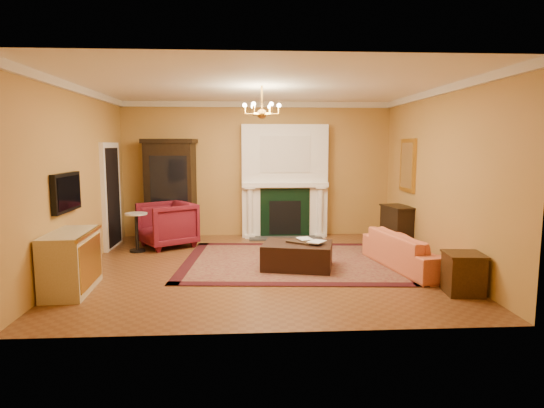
{
  "coord_description": "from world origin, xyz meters",
  "views": [
    {
      "loc": [
        -0.29,
        -7.51,
        2.05
      ],
      "look_at": [
        0.18,
        0.3,
        1.03
      ],
      "focal_mm": 30.0,
      "sensor_mm": 36.0,
      "label": 1
    }
  ],
  "objects": [
    {
      "name": "chandelier",
      "position": [
        -0.0,
        0.0,
        2.61
      ],
      "size": [
        0.63,
        0.55,
        0.53
      ],
      "color": "gold",
      "rests_on": "ceiling"
    },
    {
      "name": "pedestal_table",
      "position": [
        -2.37,
        1.23,
        0.44
      ],
      "size": [
        0.42,
        0.42,
        0.76
      ],
      "color": "black",
      "rests_on": "floor"
    },
    {
      "name": "wingback_armchair",
      "position": [
        -1.87,
        1.65,
        0.5
      ],
      "size": [
        1.29,
        1.3,
        1.0
      ],
      "primitive_type": "imported",
      "rotation": [
        0.0,
        0.0,
        -1.0
      ],
      "color": "maroon",
      "rests_on": "floor"
    },
    {
      "name": "topiary_right",
      "position": [
        1.21,
        2.53,
        1.48
      ],
      "size": [
        0.17,
        0.17,
        0.46
      ],
      "color": "tan",
      "rests_on": "fireplace"
    },
    {
      "name": "commode",
      "position": [
        -2.73,
        -1.15,
        0.42
      ],
      "size": [
        0.6,
        1.17,
        0.85
      ],
      "primitive_type": "cube",
      "rotation": [
        0.0,
        0.0,
        0.05
      ],
      "color": "#C6B491",
      "rests_on": "floor"
    },
    {
      "name": "doorway",
      "position": [
        -2.95,
        1.7,
        1.05
      ],
      "size": [
        0.08,
        1.05,
        2.1
      ],
      "color": "silver",
      "rests_on": "wall_left"
    },
    {
      "name": "book_b",
      "position": [
        0.8,
        -0.2,
        0.61
      ],
      "size": [
        0.19,
        0.15,
        0.3
      ],
      "primitive_type": "imported",
      "rotation": [
        0.0,
        0.0,
        -0.64
      ],
      "color": "gray",
      "rests_on": "ottoman_tray"
    },
    {
      "name": "book_a",
      "position": [
        0.62,
        -0.08,
        0.61
      ],
      "size": [
        0.22,
        0.08,
        0.29
      ],
      "primitive_type": "imported",
      "rotation": [
        0.0,
        0.0,
        0.27
      ],
      "color": "gray",
      "rests_on": "ottoman_tray"
    },
    {
      "name": "ottoman_tray",
      "position": [
        0.67,
        -0.1,
        0.45
      ],
      "size": [
        0.57,
        0.55,
        0.03
      ],
      "primitive_type": "cube",
      "rotation": [
        0.0,
        0.0,
        -0.64
      ],
      "color": "black",
      "rests_on": "leather_ottoman"
    },
    {
      "name": "wall_left",
      "position": [
        -3.01,
        0.0,
        1.5
      ],
      "size": [
        0.02,
        5.5,
        3.0
      ],
      "primitive_type": "cube",
      "color": "#B68441",
      "rests_on": "floor"
    },
    {
      "name": "crown_molding",
      "position": [
        0.0,
        0.96,
        2.94
      ],
      "size": [
        6.0,
        5.5,
        0.12
      ],
      "color": "silver",
      "rests_on": "ceiling"
    },
    {
      "name": "oriental_rug",
      "position": [
        0.57,
        0.29,
        0.01
      ],
      "size": [
        4.07,
        3.18,
        0.02
      ],
      "primitive_type": "cube",
      "rotation": [
        0.0,
        0.0,
        -0.08
      ],
      "color": "#4C101A",
      "rests_on": "floor"
    },
    {
      "name": "wall_front",
      "position": [
        0.0,
        -2.76,
        1.5
      ],
      "size": [
        6.0,
        0.02,
        3.0
      ],
      "primitive_type": "cube",
      "color": "#B68441",
      "rests_on": "floor"
    },
    {
      "name": "coral_sofa",
      "position": [
        2.47,
        -0.24,
        0.4
      ],
      "size": [
        0.95,
        2.11,
        0.79
      ],
      "primitive_type": "imported",
      "rotation": [
        0.0,
        0.0,
        1.75
      ],
      "color": "#E66C49",
      "rests_on": "floor"
    },
    {
      "name": "fireplace",
      "position": [
        0.6,
        2.57,
        1.19
      ],
      "size": [
        1.9,
        0.7,
        2.5
      ],
      "color": "white",
      "rests_on": "wall_back"
    },
    {
      "name": "wall_back",
      "position": [
        0.0,
        2.76,
        1.5
      ],
      "size": [
        6.0,
        0.02,
        3.0
      ],
      "primitive_type": "cube",
      "color": "#B68441",
      "rests_on": "floor"
    },
    {
      "name": "console_table",
      "position": [
        2.78,
        1.32,
        0.4
      ],
      "size": [
        0.53,
        0.79,
        0.81
      ],
      "primitive_type": "cube",
      "rotation": [
        0.0,
        0.0,
        0.17
      ],
      "color": "black",
      "rests_on": "floor"
    },
    {
      "name": "china_cabinet",
      "position": [
        -1.91,
        2.49,
        1.04
      ],
      "size": [
        1.1,
        0.61,
        2.09
      ],
      "primitive_type": "cube",
      "rotation": [
        0.0,
        0.0,
        -0.13
      ],
      "color": "black",
      "rests_on": "floor"
    },
    {
      "name": "tv_panel",
      "position": [
        -2.95,
        -0.6,
        1.35
      ],
      "size": [
        0.09,
        0.95,
        0.58
      ],
      "color": "black",
      "rests_on": "wall_left"
    },
    {
      "name": "ceiling",
      "position": [
        0.0,
        0.0,
        3.01
      ],
      "size": [
        6.0,
        5.5,
        0.02
      ],
      "primitive_type": "cube",
      "color": "white",
      "rests_on": "wall_back"
    },
    {
      "name": "gilt_mirror",
      "position": [
        2.97,
        1.4,
        1.65
      ],
      "size": [
        0.06,
        0.76,
        1.05
      ],
      "color": "gold",
      "rests_on": "wall_right"
    },
    {
      "name": "topiary_left",
      "position": [
        -0.17,
        2.53,
        1.49
      ],
      "size": [
        0.18,
        0.18,
        0.47
      ],
      "color": "tan",
      "rests_on": "fireplace"
    },
    {
      "name": "leather_ottoman",
      "position": [
        0.58,
        -0.16,
        0.22
      ],
      "size": [
        1.28,
        1.05,
        0.42
      ],
      "primitive_type": "cube",
      "rotation": [
        0.0,
        0.0,
        -0.23
      ],
      "color": "black",
      "rests_on": "oriental_rug"
    },
    {
      "name": "floor",
      "position": [
        0.0,
        0.0,
        -0.01
      ],
      "size": [
        6.0,
        5.5,
        0.02
      ],
      "primitive_type": "cube",
      "color": "brown",
      "rests_on": "ground"
    },
    {
      "name": "end_table",
      "position": [
        2.72,
        -1.59,
        0.27
      ],
      "size": [
        0.52,
        0.52,
        0.55
      ],
      "primitive_type": "cube",
      "rotation": [
        0.0,
        0.0,
        -0.11
      ],
      "color": "#3B2410",
      "rests_on": "floor"
    },
    {
      "name": "wall_right",
      "position": [
        3.01,
        0.0,
        1.5
      ],
      "size": [
        0.02,
        5.5,
        3.0
      ],
      "primitive_type": "cube",
      "color": "#B68441",
      "rests_on": "floor"
    }
  ]
}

